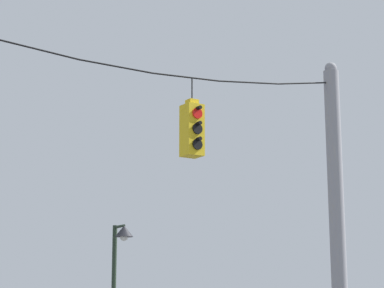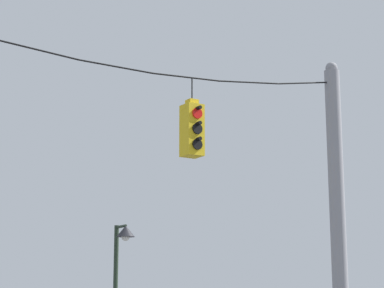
% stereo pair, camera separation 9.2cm
% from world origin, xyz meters
% --- Properties ---
extents(utility_pole_right, '(0.32, 0.32, 7.21)m').
position_xyz_m(utility_pole_right, '(5.02, -0.16, 3.59)').
color(utility_pole_right, gray).
rests_on(utility_pole_right, ground_plane).
extents(span_wire, '(10.05, 0.03, 0.55)m').
position_xyz_m(span_wire, '(0.00, -0.16, 6.43)').
color(span_wire, black).
extents(traffic_light_over_intersection, '(0.34, 0.46, 1.48)m').
position_xyz_m(traffic_light_over_intersection, '(1.54, -0.17, 5.31)').
color(traffic_light_over_intersection, yellow).
extents(street_lamp, '(0.48, 0.82, 4.21)m').
position_xyz_m(street_lamp, '(3.16, 5.89, 3.16)').
color(street_lamp, '#233323').
rests_on(street_lamp, ground_plane).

